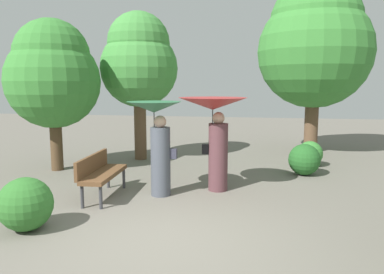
# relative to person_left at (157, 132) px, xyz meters

# --- Properties ---
(ground_plane) EXTENTS (40.00, 40.00, 0.00)m
(ground_plane) POSITION_rel_person_left_xyz_m (0.59, -2.02, -1.26)
(ground_plane) COLOR #6B665B
(person_left) EXTENTS (1.06, 1.06, 1.85)m
(person_left) POSITION_rel_person_left_xyz_m (0.00, 0.00, 0.00)
(person_left) COLOR #474C56
(person_left) RESTS_ON ground
(person_right) EXTENTS (1.39, 1.39, 1.91)m
(person_right) POSITION_rel_person_left_xyz_m (1.05, 0.55, 0.19)
(person_right) COLOR #563338
(person_right) RESTS_ON ground
(park_bench) EXTENTS (0.58, 1.53, 0.83)m
(park_bench) POSITION_rel_person_left_xyz_m (-1.05, -0.34, -0.74)
(park_bench) COLOR #38383D
(park_bench) RESTS_ON ground
(tree_near_left) EXTENTS (2.20, 2.20, 4.20)m
(tree_near_left) POSITION_rel_person_left_xyz_m (-1.46, 3.39, 1.58)
(tree_near_left) COLOR brown
(tree_near_left) RESTS_ON ground
(tree_mid_left) EXTENTS (2.32, 2.32, 3.77)m
(tree_mid_left) POSITION_rel_person_left_xyz_m (-3.12, 1.65, 1.18)
(tree_mid_left) COLOR #4C3823
(tree_mid_left) RESTS_ON ground
(tree_mid_right) EXTENTS (3.51, 3.51, 5.44)m
(tree_mid_right) POSITION_rel_person_left_xyz_m (3.58, 5.45, 2.20)
(tree_mid_right) COLOR brown
(tree_mid_right) RESTS_ON ground
(bush_path_left) EXTENTS (0.76, 0.76, 0.76)m
(bush_path_left) POSITION_rel_person_left_xyz_m (3.03, 2.22, -0.88)
(bush_path_left) COLOR #235B23
(bush_path_left) RESTS_ON ground
(bush_path_right) EXTENTS (0.67, 0.67, 0.67)m
(bush_path_right) POSITION_rel_person_left_xyz_m (3.30, 3.29, -0.92)
(bush_path_right) COLOR #387F33
(bush_path_right) RESTS_ON ground
(bush_behind_bench) EXTENTS (0.81, 0.81, 0.81)m
(bush_behind_bench) POSITION_rel_person_left_xyz_m (-1.46, -2.10, -0.85)
(bush_behind_bench) COLOR #2D6B28
(bush_behind_bench) RESTS_ON ground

